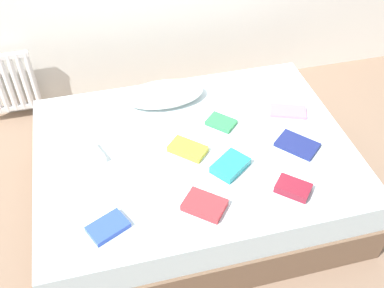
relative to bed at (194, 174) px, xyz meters
The scene contains 13 objects.
ground_plane 0.25m from the bed, ahead, with size 8.00×8.00×0.00m, color #7F6651.
bed is the anchor object (origin of this frame).
radiator 1.73m from the bed, 135.92° to the left, with size 0.49×0.04×0.52m.
pillow 0.60m from the bed, 99.30° to the left, with size 0.56×0.30×0.10m, color white.
textbook_yellow 0.28m from the bed, 149.97° to the right, with size 0.22×0.13×0.04m, color yellow.
textbook_green 0.39m from the bed, 36.36° to the left, with size 0.18×0.13×0.03m, color green.
textbook_white 0.72m from the bed, behind, with size 0.18×0.17×0.04m, color white.
textbook_red 0.55m from the bed, 97.56° to the right, with size 0.22×0.16×0.04m, color red.
textbook_maroon 0.72m from the bed, 46.82° to the right, with size 0.19×0.12×0.05m, color maroon.
textbook_blue 0.81m from the bed, 140.40° to the right, with size 0.20×0.14×0.03m, color #2847B7.
textbook_navy 0.70m from the bed, 13.54° to the right, with size 0.25×0.17×0.03m, color navy.
textbook_teal 0.40m from the bed, 54.49° to the right, with size 0.22×0.15×0.05m, color teal.
textbook_pink 0.77m from the bed, 13.58° to the left, with size 0.24×0.13×0.02m, color pink.
Camera 1 is at (-0.51, -1.94, 2.45)m, focal length 41.74 mm.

